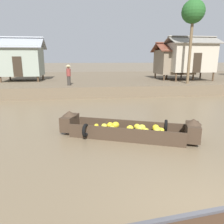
{
  "coord_description": "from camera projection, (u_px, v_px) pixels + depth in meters",
  "views": [
    {
      "loc": [
        -2.53,
        -2.81,
        2.99
      ],
      "look_at": [
        -1.25,
        6.6,
        0.63
      ],
      "focal_mm": 34.48,
      "sensor_mm": 36.0,
      "label": 1
    }
  ],
  "objects": [
    {
      "name": "ground_plane",
      "position": [
        125.0,
        108.0,
        13.37
      ],
      "size": [
        300.0,
        300.0,
        0.0
      ],
      "primitive_type": "plane",
      "color": "#726047"
    },
    {
      "name": "riverbank_strip",
      "position": [
        103.0,
        80.0,
        26.34
      ],
      "size": [
        160.0,
        20.0,
        0.87
      ],
      "primitive_type": "cube",
      "color": "brown",
      "rests_on": "ground"
    },
    {
      "name": "fishing_skiff_distant",
      "position": [
        188.0,
        87.0,
        20.82
      ],
      "size": [
        5.12,
        2.34,
        0.85
      ],
      "color": "#473323",
      "rests_on": "ground"
    },
    {
      "name": "banana_boat",
      "position": [
        127.0,
        130.0,
        8.37
      ],
      "size": [
        5.27,
        2.89,
        0.91
      ],
      "color": "#3D2D21",
      "rests_on": "ground"
    },
    {
      "name": "palm_tree_far",
      "position": [
        193.0,
        13.0,
        17.58
      ],
      "size": [
        1.89,
        1.89,
        6.81
      ],
      "color": "brown",
      "rests_on": "riverbank_strip"
    },
    {
      "name": "stilt_house_mid_left",
      "position": [
        174.0,
        61.0,
        22.39
      ],
      "size": [
        4.16,
        3.57,
        3.75
      ],
      "color": "#4C3826",
      "rests_on": "riverbank_strip"
    },
    {
      "name": "vendor_person",
      "position": [
        69.0,
        74.0,
        17.32
      ],
      "size": [
        0.44,
        0.44,
        1.66
      ],
      "color": "#332D28",
      "rests_on": "riverbank_strip"
    },
    {
      "name": "stilt_house_mid_right",
      "position": [
        191.0,
        57.0,
        21.19
      ],
      "size": [
        4.87,
        3.21,
        4.25
      ],
      "color": "#4C3826",
      "rests_on": "riverbank_strip"
    },
    {
      "name": "stilt_house_left",
      "position": [
        22.0,
        60.0,
        20.77
      ],
      "size": [
        4.42,
        3.58,
        4.14
      ],
      "color": "#4C3826",
      "rests_on": "riverbank_strip"
    }
  ]
}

